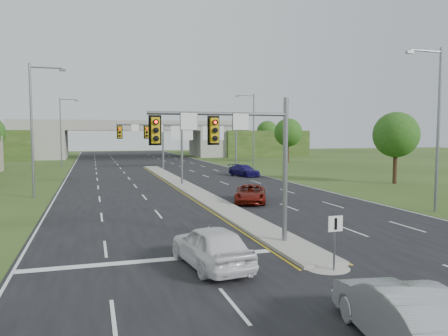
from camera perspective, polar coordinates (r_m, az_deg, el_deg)
name	(u,v)px	position (r m, az deg, el deg)	size (l,w,h in m)	color
ground	(284,244)	(21.54, 7.89, -9.80)	(240.00, 240.00, 0.00)	#2B4017
road	(166,176)	(54.91, -7.55, -1.06)	(24.00, 160.00, 0.02)	black
median	(186,187)	(43.17, -4.98, -2.43)	(2.00, 54.00, 0.16)	gray
median_nose	(327,266)	(18.09, 13.32, -12.34)	(2.00, 2.00, 0.16)	gray
lane_markings	(170,181)	(48.84, -7.10, -1.73)	(23.72, 160.00, 0.01)	gold
signal_mast_near	(241,146)	(19.97, 2.21, 2.84)	(6.62, 0.60, 7.00)	slate
signal_mast_far	(160,139)	(44.35, -8.40, 3.72)	(6.62, 0.60, 7.00)	slate
keep_right_sign	(335,233)	(17.30, 14.29, -8.29)	(0.60, 0.13, 2.20)	slate
sign_gantry	(199,134)	(65.71, -3.23, 4.45)	(11.58, 0.44, 6.67)	slate
overpass	(133,141)	(99.35, -11.78, 3.41)	(80.00, 14.00, 8.10)	gray
lightpole_l_mid	(34,124)	(39.21, -23.55, 5.30)	(2.85, 0.25, 11.00)	slate
lightpole_l_far	(62,129)	(74.09, -20.40, 4.85)	(2.85, 0.25, 11.00)	slate
lightpole_r_near	(436,122)	(32.57, 25.96, 5.46)	(2.85, 0.25, 11.00)	slate
lightpole_r_far	(252,128)	(62.94, 3.72, 5.23)	(2.85, 0.25, 11.00)	slate
tree_r_near	(396,135)	(49.63, 21.55, 4.05)	(4.80, 4.80, 7.60)	#382316
tree_r_mid	(288,133)	(81.71, 8.39, 4.61)	(5.20, 5.20, 8.12)	#382316
tree_back_b	(25,133)	(113.97, -24.57, 4.21)	(5.60, 5.60, 8.32)	#382316
tree_back_c	(219,133)	(117.60, -0.64, 4.62)	(5.60, 5.60, 8.32)	#382316
tree_back_d	(267,132)	(122.25, 5.69, 4.74)	(6.00, 6.00, 8.85)	#382316
car_white	(211,246)	(17.60, -1.72, -10.11)	(2.00, 4.96, 1.69)	silver
car_silver	(401,314)	(12.26, 22.14, -17.19)	(1.74, 4.99, 1.64)	#ADB0B5
car_far_a	(250,194)	(33.63, 3.47, -3.36)	(2.28, 4.94, 1.37)	#5F1009
car_far_b	(244,170)	(54.42, 2.65, -0.32)	(1.98, 4.87, 1.41)	#140E54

